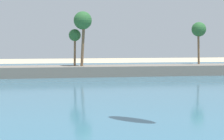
# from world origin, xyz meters

# --- Properties ---
(sea) EXTENTS (220.00, 92.32, 0.06)m
(sea) POSITION_xyz_m (0.00, 53.47, 0.03)
(sea) COLOR #386B84
(sea) RESTS_ON ground
(palm_headland) EXTENTS (113.55, 6.27, 13.42)m
(palm_headland) POSITION_xyz_m (3.32, 59.60, 2.15)
(palm_headland) COLOR slate
(palm_headland) RESTS_ON ground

